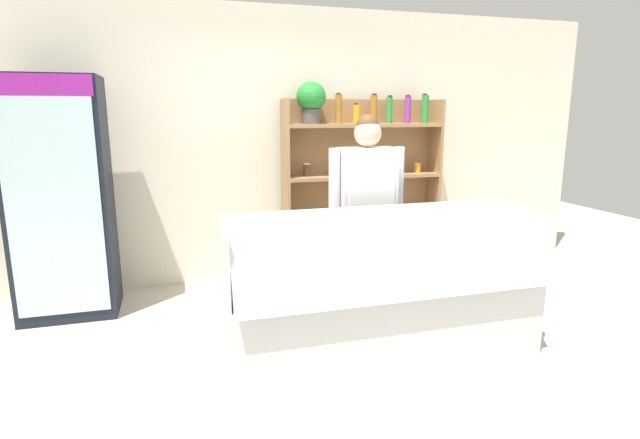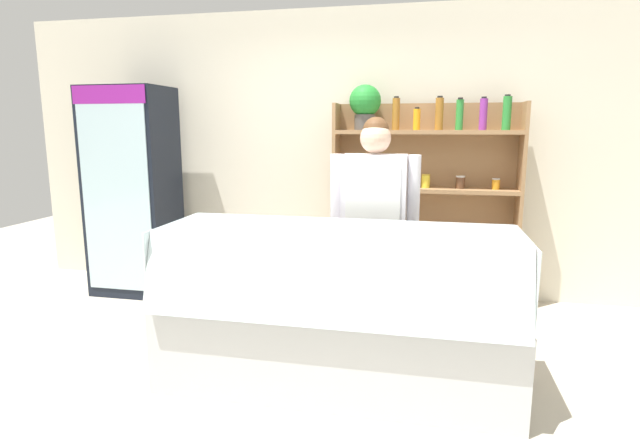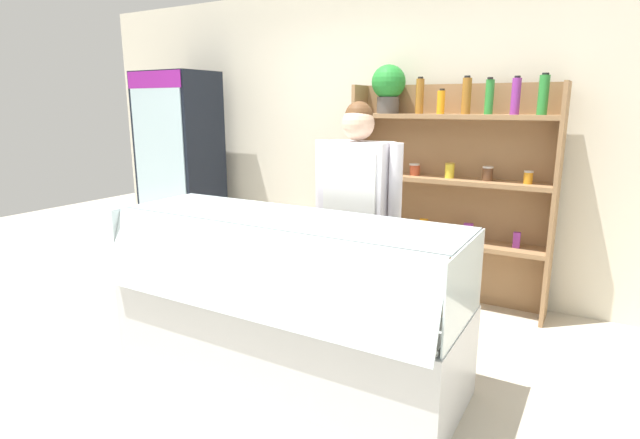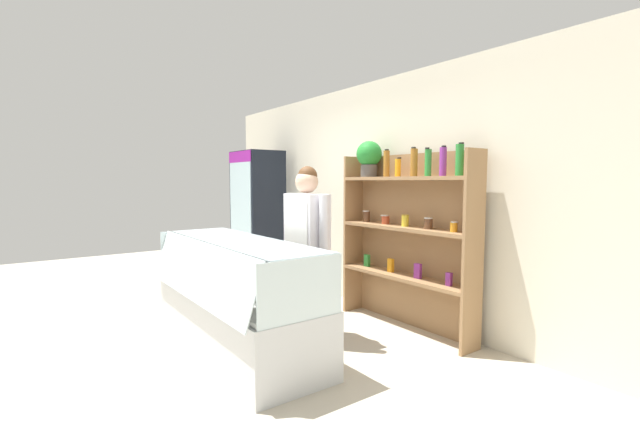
% 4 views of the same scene
% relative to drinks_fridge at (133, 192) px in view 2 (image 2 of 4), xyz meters
% --- Properties ---
extents(ground_plane, '(12.00, 12.00, 0.00)m').
position_rel_drinks_fridge_xyz_m(ground_plane, '(2.05, -1.44, -0.99)').
color(ground_plane, beige).
extents(back_wall, '(6.80, 0.10, 2.70)m').
position_rel_drinks_fridge_xyz_m(back_wall, '(2.05, 0.54, 0.36)').
color(back_wall, silver).
rests_on(back_wall, ground).
extents(drinks_fridge, '(0.76, 0.57, 1.98)m').
position_rel_drinks_fridge_xyz_m(drinks_fridge, '(0.00, 0.00, 0.00)').
color(drinks_fridge, black).
rests_on(drinks_fridge, ground).
extents(shelving_unit, '(1.64, 0.29, 1.98)m').
position_rel_drinks_fridge_xyz_m(shelving_unit, '(2.68, 0.30, 0.13)').
color(shelving_unit, '#9E754C').
rests_on(shelving_unit, ground).
extents(deli_display_case, '(2.18, 0.81, 1.01)m').
position_rel_drinks_fridge_xyz_m(deli_display_case, '(2.25, -1.40, -0.68)').
color(deli_display_case, silver).
rests_on(deli_display_case, ground).
extents(shop_clerk, '(0.65, 0.25, 1.68)m').
position_rel_drinks_fridge_xyz_m(shop_clerk, '(2.40, -0.73, 0.01)').
color(shop_clerk, '#2D2D38').
rests_on(shop_clerk, ground).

